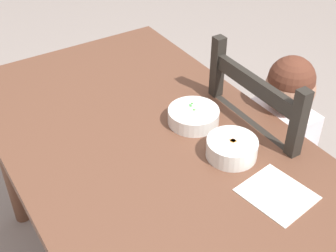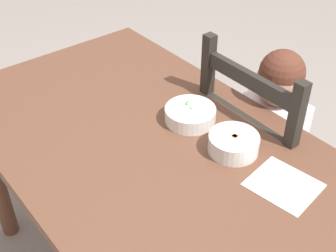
{
  "view_description": "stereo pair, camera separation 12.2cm",
  "coord_description": "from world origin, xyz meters",
  "px_view_note": "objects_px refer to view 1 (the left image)",
  "views": [
    {
      "loc": [
        0.99,
        -0.53,
        1.64
      ],
      "look_at": [
        0.07,
        0.05,
        0.81
      ],
      "focal_mm": 48.17,
      "sensor_mm": 36.0,
      "label": 1
    },
    {
      "loc": [
        0.92,
        -0.63,
        1.64
      ],
      "look_at": [
        0.07,
        0.05,
        0.81
      ],
      "focal_mm": 48.17,
      "sensor_mm": 36.0,
      "label": 2
    }
  ],
  "objects_px": {
    "bowl_of_peas": "(194,116)",
    "bowl_of_carrots": "(232,148)",
    "child_figure": "(275,140)",
    "spoon": "(230,141)",
    "dining_chair": "(269,174)",
    "dining_table": "(144,159)"
  },
  "relations": [
    {
      "from": "spoon",
      "to": "dining_table",
      "type": "bearing_deg",
      "value": -131.94
    },
    {
      "from": "dining_chair",
      "to": "child_figure",
      "type": "bearing_deg",
      "value": -77.13
    },
    {
      "from": "bowl_of_peas",
      "to": "bowl_of_carrots",
      "type": "distance_m",
      "value": 0.2
    },
    {
      "from": "bowl_of_peas",
      "to": "bowl_of_carrots",
      "type": "height_order",
      "value": "bowl_of_carrots"
    },
    {
      "from": "dining_table",
      "to": "bowl_of_peas",
      "type": "relative_size",
      "value": 8.09
    },
    {
      "from": "dining_chair",
      "to": "bowl_of_carrots",
      "type": "distance_m",
      "value": 0.45
    },
    {
      "from": "bowl_of_carrots",
      "to": "dining_table",
      "type": "bearing_deg",
      "value": -144.8
    },
    {
      "from": "dining_table",
      "to": "bowl_of_carrots",
      "type": "height_order",
      "value": "bowl_of_carrots"
    },
    {
      "from": "dining_chair",
      "to": "spoon",
      "type": "bearing_deg",
      "value": -79.79
    },
    {
      "from": "dining_chair",
      "to": "spoon",
      "type": "relative_size",
      "value": 7.73
    },
    {
      "from": "dining_chair",
      "to": "child_figure",
      "type": "relative_size",
      "value": 1.04
    },
    {
      "from": "bowl_of_peas",
      "to": "spoon",
      "type": "height_order",
      "value": "bowl_of_peas"
    },
    {
      "from": "dining_chair",
      "to": "bowl_of_peas",
      "type": "relative_size",
      "value": 5.91
    },
    {
      "from": "bowl_of_carrots",
      "to": "bowl_of_peas",
      "type": "bearing_deg",
      "value": 179.99
    },
    {
      "from": "child_figure",
      "to": "dining_chair",
      "type": "bearing_deg",
      "value": 102.87
    },
    {
      "from": "dining_chair",
      "to": "dining_table",
      "type": "bearing_deg",
      "value": -106.52
    },
    {
      "from": "dining_table",
      "to": "child_figure",
      "type": "height_order",
      "value": "child_figure"
    },
    {
      "from": "dining_table",
      "to": "bowl_of_peas",
      "type": "distance_m",
      "value": 0.22
    },
    {
      "from": "child_figure",
      "to": "bowl_of_peas",
      "type": "relative_size",
      "value": 5.7
    },
    {
      "from": "child_figure",
      "to": "spoon",
      "type": "height_order",
      "value": "child_figure"
    },
    {
      "from": "bowl_of_carrots",
      "to": "spoon",
      "type": "bearing_deg",
      "value": 143.74
    },
    {
      "from": "dining_table",
      "to": "dining_chair",
      "type": "bearing_deg",
      "value": 73.48
    }
  ]
}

